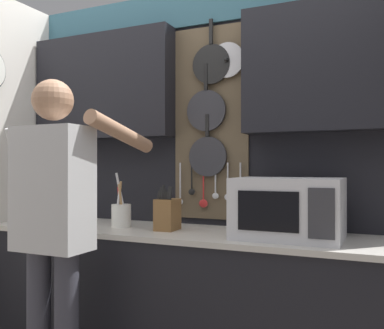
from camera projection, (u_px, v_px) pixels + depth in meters
The scene contains 6 objects.
base_cabinet_counter at pixel (173, 307), 2.46m from camera, with size 2.34×0.59×0.89m.
back_wall_unit at pixel (190, 132), 2.71m from camera, with size 2.91×0.20×2.38m.
microwave at pixel (288, 208), 2.17m from camera, with size 0.53×0.39×0.31m.
knife_block at pixel (167, 214), 2.46m from camera, with size 0.12×0.15×0.26m.
utensil_crock at pixel (121, 214), 2.59m from camera, with size 0.12×0.12×0.33m.
person at pixel (54, 214), 2.16m from camera, with size 0.54×0.66×1.69m.
Camera 1 is at (1.11, -2.21, 1.25)m, focal length 40.00 mm.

